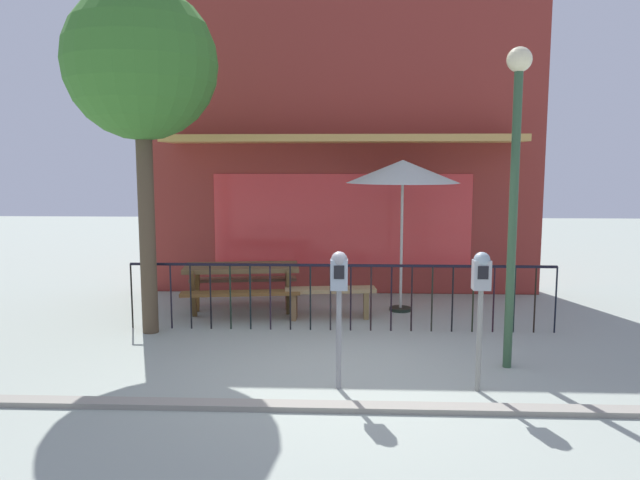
{
  "coord_description": "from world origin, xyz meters",
  "views": [
    {
      "loc": [
        0.06,
        -6.53,
        2.4
      ],
      "look_at": [
        -0.31,
        2.33,
        1.26
      ],
      "focal_mm": 33.82,
      "sensor_mm": 36.0,
      "label": 1
    }
  ],
  "objects_px": {
    "patio_bench": "(330,296)",
    "patio_umbrella": "(403,172)",
    "street_lamp": "(515,161)",
    "picnic_table_left": "(242,275)",
    "street_tree": "(141,66)",
    "parking_meter_far": "(339,284)",
    "parking_meter_near": "(481,284)"
  },
  "relations": [
    {
      "from": "picnic_table_left",
      "to": "patio_umbrella",
      "type": "relative_size",
      "value": 0.8
    },
    {
      "from": "street_lamp",
      "to": "patio_umbrella",
      "type": "bearing_deg",
      "value": 110.58
    },
    {
      "from": "patio_bench",
      "to": "parking_meter_far",
      "type": "xyz_separation_m",
      "value": [
        0.16,
        -2.93,
        0.79
      ]
    },
    {
      "from": "patio_umbrella",
      "to": "street_lamp",
      "type": "distance_m",
      "value": 2.89
    },
    {
      "from": "patio_umbrella",
      "to": "street_tree",
      "type": "relative_size",
      "value": 0.51
    },
    {
      "from": "picnic_table_left",
      "to": "parking_meter_far",
      "type": "distance_m",
      "value": 3.63
    },
    {
      "from": "picnic_table_left",
      "to": "street_tree",
      "type": "distance_m",
      "value": 3.48
    },
    {
      "from": "parking_meter_near",
      "to": "street_lamp",
      "type": "distance_m",
      "value": 1.57
    },
    {
      "from": "parking_meter_near",
      "to": "parking_meter_far",
      "type": "xyz_separation_m",
      "value": [
        -1.48,
        0.0,
        -0.0
      ]
    },
    {
      "from": "parking_meter_near",
      "to": "street_tree",
      "type": "bearing_deg",
      "value": 153.88
    },
    {
      "from": "parking_meter_far",
      "to": "patio_umbrella",
      "type": "bearing_deg",
      "value": 74.37
    },
    {
      "from": "patio_umbrella",
      "to": "parking_meter_near",
      "type": "distance_m",
      "value": 3.68
    },
    {
      "from": "patio_bench",
      "to": "street_lamp",
      "type": "xyz_separation_m",
      "value": [
        2.15,
        -2.16,
        2.07
      ]
    },
    {
      "from": "patio_bench",
      "to": "street_tree",
      "type": "distance_m",
      "value": 4.29
    },
    {
      "from": "picnic_table_left",
      "to": "street_lamp",
      "type": "distance_m",
      "value": 4.7
    },
    {
      "from": "parking_meter_far",
      "to": "patio_bench",
      "type": "bearing_deg",
      "value": 93.19
    },
    {
      "from": "patio_bench",
      "to": "street_tree",
      "type": "bearing_deg",
      "value": -160.86
    },
    {
      "from": "picnic_table_left",
      "to": "patio_umbrella",
      "type": "bearing_deg",
      "value": 5.58
    },
    {
      "from": "patio_umbrella",
      "to": "street_tree",
      "type": "bearing_deg",
      "value": -158.82
    },
    {
      "from": "picnic_table_left",
      "to": "parking_meter_far",
      "type": "bearing_deg",
      "value": -63.73
    },
    {
      "from": "parking_meter_near",
      "to": "street_lamp",
      "type": "height_order",
      "value": "street_lamp"
    },
    {
      "from": "street_lamp",
      "to": "parking_meter_near",
      "type": "bearing_deg",
      "value": -123.49
    },
    {
      "from": "picnic_table_left",
      "to": "parking_meter_far",
      "type": "xyz_separation_m",
      "value": [
        1.59,
        -3.22,
        0.53
      ]
    },
    {
      "from": "patio_bench",
      "to": "parking_meter_far",
      "type": "bearing_deg",
      "value": -86.81
    },
    {
      "from": "parking_meter_near",
      "to": "street_lamp",
      "type": "relative_size",
      "value": 0.4
    },
    {
      "from": "patio_bench",
      "to": "parking_meter_far",
      "type": "distance_m",
      "value": 3.04
    },
    {
      "from": "parking_meter_far",
      "to": "street_tree",
      "type": "bearing_deg",
      "value": 142.87
    },
    {
      "from": "street_lamp",
      "to": "street_tree",
      "type": "bearing_deg",
      "value": 164.76
    },
    {
      "from": "patio_bench",
      "to": "patio_umbrella",
      "type": "bearing_deg",
      "value": 25.54
    },
    {
      "from": "patio_bench",
      "to": "picnic_table_left",
      "type": "bearing_deg",
      "value": 168.45
    },
    {
      "from": "patio_bench",
      "to": "parking_meter_far",
      "type": "height_order",
      "value": "parking_meter_far"
    },
    {
      "from": "patio_umbrella",
      "to": "parking_meter_far",
      "type": "distance_m",
      "value": 3.77
    }
  ]
}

